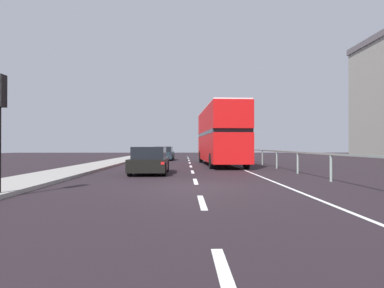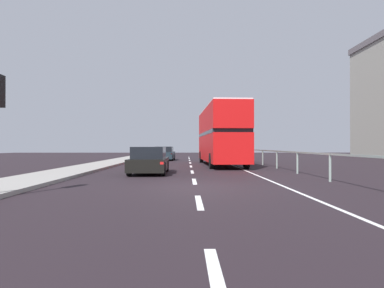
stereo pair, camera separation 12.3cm
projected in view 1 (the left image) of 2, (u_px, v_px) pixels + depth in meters
name	position (u px, v px, depth m)	size (l,w,h in m)	color
ground_plane	(197.00, 188.00, 11.50)	(75.87, 120.00, 0.10)	black
near_sidewalk_kerb	(10.00, 185.00, 11.35)	(2.53, 80.00, 0.14)	gray
lane_paint_markings	(222.00, 169.00, 20.48)	(3.28, 46.00, 0.01)	silver
bridge_side_railing	(277.00, 154.00, 20.63)	(0.10, 42.00, 1.15)	gray
double_decker_bus_red	(220.00, 135.00, 24.28)	(2.83, 10.86, 4.30)	red
hatchback_car_near	(150.00, 161.00, 16.79)	(1.85, 4.09, 1.40)	black
sedan_car_ahead	(164.00, 154.00, 32.72)	(1.99, 4.23, 1.39)	#1B2931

